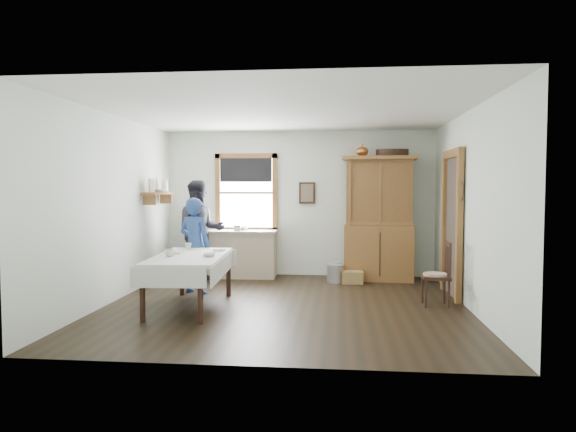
% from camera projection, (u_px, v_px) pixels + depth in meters
% --- Properties ---
extents(room, '(5.01, 5.01, 2.70)m').
position_uv_depth(room, '(285.00, 209.00, 7.14)').
color(room, black).
rests_on(room, ground).
extents(window, '(1.18, 0.07, 1.48)m').
position_uv_depth(window, '(246.00, 188.00, 9.67)').
color(window, white).
rests_on(window, room).
extents(doorway, '(0.09, 1.14, 2.22)m').
position_uv_depth(doorway, '(453.00, 220.00, 7.75)').
color(doorway, '#40362E').
rests_on(doorway, room).
extents(wall_shelf, '(0.24, 1.00, 0.44)m').
position_uv_depth(wall_shelf, '(159.00, 192.00, 8.89)').
color(wall_shelf, brown).
rests_on(wall_shelf, room).
extents(framed_picture, '(0.30, 0.04, 0.40)m').
position_uv_depth(framed_picture, '(307.00, 193.00, 9.56)').
color(framed_picture, black).
rests_on(framed_picture, room).
extents(rug_beater, '(0.01, 0.27, 0.27)m').
position_uv_depth(rug_beater, '(462.00, 183.00, 7.17)').
color(rug_beater, black).
rests_on(rug_beater, room).
extents(work_counter, '(1.52, 0.61, 0.86)m').
position_uv_depth(work_counter, '(236.00, 254.00, 9.45)').
color(work_counter, tan).
rests_on(work_counter, room).
extents(china_hutch, '(1.33, 0.70, 2.20)m').
position_uv_depth(china_hutch, '(379.00, 218.00, 9.11)').
color(china_hutch, brown).
rests_on(china_hutch, room).
extents(dining_table, '(1.07, 1.87, 0.73)m').
position_uv_depth(dining_table, '(190.00, 282.00, 7.02)').
color(dining_table, silver).
rests_on(dining_table, room).
extents(spindle_chair, '(0.43, 0.43, 0.90)m').
position_uv_depth(spindle_chair, '(436.00, 274.00, 7.13)').
color(spindle_chair, black).
rests_on(spindle_chair, room).
extents(pail, '(0.34, 0.34, 0.31)m').
position_uv_depth(pail, '(335.00, 274.00, 8.91)').
color(pail, '#A4A7AC').
rests_on(pail, room).
extents(wicker_basket, '(0.37, 0.27, 0.21)m').
position_uv_depth(wicker_basket, '(352.00, 277.00, 8.83)').
color(wicker_basket, '#A07E48').
rests_on(wicker_basket, room).
extents(woman_blue, '(0.59, 0.49, 1.39)m').
position_uv_depth(woman_blue, '(195.00, 249.00, 7.97)').
color(woman_blue, navy).
rests_on(woman_blue, room).
extents(figure_dark, '(0.96, 0.86, 1.64)m').
position_uv_depth(figure_dark, '(200.00, 234.00, 9.04)').
color(figure_dark, black).
rests_on(figure_dark, room).
extents(table_cup_a, '(0.15, 0.15, 0.10)m').
position_uv_depth(table_cup_a, '(170.00, 253.00, 6.87)').
color(table_cup_a, silver).
rests_on(table_cup_a, dining_table).
extents(table_cup_b, '(0.14, 0.14, 0.10)m').
position_uv_depth(table_cup_b, '(188.00, 246.00, 7.66)').
color(table_cup_b, silver).
rests_on(table_cup_b, dining_table).
extents(table_bowl, '(0.24, 0.24, 0.05)m').
position_uv_depth(table_bowl, '(209.00, 255.00, 6.88)').
color(table_bowl, silver).
rests_on(table_bowl, dining_table).
extents(counter_book, '(0.24, 0.27, 0.02)m').
position_uv_depth(counter_book, '(236.00, 229.00, 9.52)').
color(counter_book, brown).
rests_on(counter_book, work_counter).
extents(counter_bowl, '(0.24, 0.24, 0.06)m').
position_uv_depth(counter_bowl, '(243.00, 228.00, 9.48)').
color(counter_bowl, silver).
rests_on(counter_bowl, work_counter).
extents(shelf_bowl, '(0.22, 0.22, 0.05)m').
position_uv_depth(shelf_bowl, '(159.00, 191.00, 8.90)').
color(shelf_bowl, silver).
rests_on(shelf_bowl, wall_shelf).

